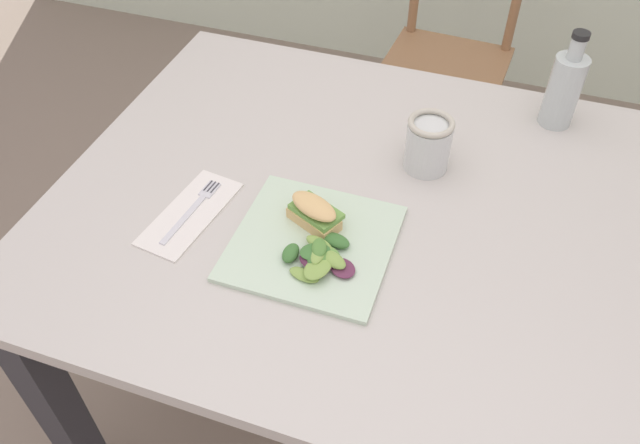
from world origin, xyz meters
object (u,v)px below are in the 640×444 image
(dining_table, at_px, (359,243))
(chair_wooden_far, at_px, (447,59))
(plate_lunch, at_px, (313,243))
(bottle_cold_brew, at_px, (563,93))
(sandwich_half_front, at_px, (314,212))
(fork_on_napkin, at_px, (195,206))
(mason_jar_iced_tea, at_px, (428,146))

(dining_table, height_order, chair_wooden_far, chair_wooden_far)
(dining_table, height_order, plate_lunch, plate_lunch)
(dining_table, bearing_deg, bottle_cold_brew, 49.28)
(dining_table, height_order, sandwich_half_front, sandwich_half_front)
(dining_table, xyz_separation_m, fork_on_napkin, (-0.30, -0.12, 0.12))
(mason_jar_iced_tea, bearing_deg, dining_table, -123.09)
(dining_table, distance_m, fork_on_napkin, 0.35)
(fork_on_napkin, xyz_separation_m, bottle_cold_brew, (0.63, 0.51, 0.07))
(fork_on_napkin, relative_size, mason_jar_iced_tea, 1.62)
(fork_on_napkin, distance_m, bottle_cold_brew, 0.81)
(chair_wooden_far, bearing_deg, dining_table, -90.28)
(dining_table, xyz_separation_m, plate_lunch, (-0.05, -0.14, 0.12))
(dining_table, relative_size, mason_jar_iced_tea, 10.38)
(plate_lunch, bearing_deg, bottle_cold_brew, 53.81)
(chair_wooden_far, xyz_separation_m, plate_lunch, (-0.06, -1.21, 0.30))
(chair_wooden_far, distance_m, mason_jar_iced_tea, 0.99)
(plate_lunch, relative_size, mason_jar_iced_tea, 2.47)
(dining_table, bearing_deg, chair_wooden_far, 89.72)
(dining_table, distance_m, mason_jar_iced_tea, 0.24)
(dining_table, relative_size, fork_on_napkin, 6.43)
(plate_lunch, relative_size, fork_on_napkin, 1.53)
(bottle_cold_brew, bearing_deg, sandwich_half_front, -129.45)
(dining_table, distance_m, sandwich_half_front, 0.19)
(fork_on_napkin, height_order, bottle_cold_brew, bottle_cold_brew)
(sandwich_half_front, distance_m, mason_jar_iced_tea, 0.29)
(plate_lunch, xyz_separation_m, fork_on_napkin, (-0.25, 0.02, 0.00))
(chair_wooden_far, bearing_deg, mason_jar_iced_tea, -84.50)
(sandwich_half_front, height_order, bottle_cold_brew, bottle_cold_brew)
(sandwich_half_front, bearing_deg, fork_on_napkin, -173.14)
(chair_wooden_far, xyz_separation_m, mason_jar_iced_tea, (0.09, -0.92, 0.34))
(dining_table, xyz_separation_m, sandwich_half_front, (-0.06, -0.10, 0.16))
(plate_lunch, height_order, fork_on_napkin, plate_lunch)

